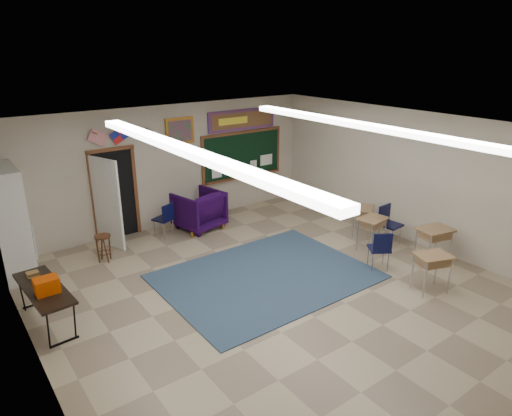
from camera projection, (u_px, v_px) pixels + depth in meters
floor at (284, 297)px, 8.31m from camera, size 9.00×9.00×0.00m
back_wall at (168, 167)px, 11.21m from camera, size 8.00×0.04×3.00m
left_wall at (35, 291)px, 5.57m from camera, size 0.04×9.00×3.00m
right_wall at (425, 181)px, 10.04m from camera, size 0.04×9.00×3.00m
ceiling at (288, 133)px, 7.30m from camera, size 8.00×9.00×0.04m
area_rug at (266, 276)px, 9.03m from camera, size 4.00×3.00×0.02m
fluorescent_strips at (288, 137)px, 7.32m from camera, size 3.86×6.00×0.10m
doorway at (113, 197)px, 10.41m from camera, size 1.10×0.89×2.16m
chalkboard at (243, 156)px, 12.43m from camera, size 2.55×0.14×1.30m
bulletin_board at (242, 120)px, 12.09m from camera, size 2.10×0.05×0.55m
framed_art_print at (180, 131)px, 11.10m from camera, size 0.75×0.05×0.65m
wall_clock at (145, 135)px, 10.59m from camera, size 0.32×0.05×0.32m
wall_flags at (109, 134)px, 10.06m from camera, size 1.16×0.06×0.70m
storage_cabinet at (9, 223)px, 8.79m from camera, size 0.59×1.25×2.20m
wingback_armchair at (199, 210)px, 11.28m from camera, size 1.21×1.23×0.96m
student_chair_reading at (163, 220)px, 10.81m from camera, size 0.54×0.54×0.83m
student_chair_desk_a at (379, 250)px, 9.23m from camera, size 0.58×0.58×0.84m
student_chair_desk_b at (391, 226)px, 10.35m from camera, size 0.49×0.49×0.91m
student_desk_front_left at (372, 232)px, 10.10m from camera, size 0.69×0.56×0.75m
student_desk_front_right at (363, 219)px, 10.89m from camera, size 0.73×0.68×0.70m
student_desk_back_left at (431, 271)px, 8.37m from camera, size 0.74×0.65×0.75m
student_desk_back_right at (433, 244)px, 9.40m from camera, size 0.77×0.64×0.81m
folding_table at (46, 304)px, 7.41m from camera, size 0.65×1.64×0.92m
wooden_stool at (104, 248)px, 9.58m from camera, size 0.33×0.33×0.59m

